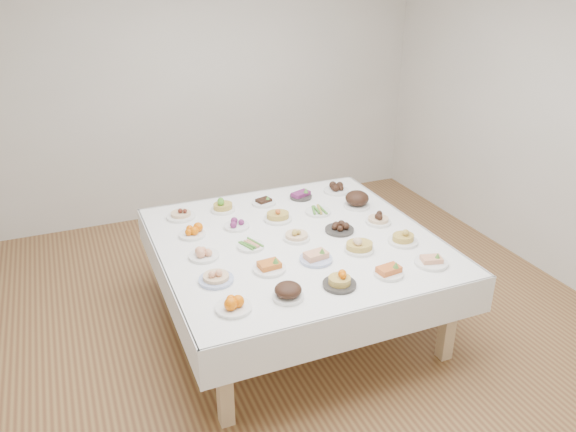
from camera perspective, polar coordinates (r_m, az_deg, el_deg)
name	(u,v)px	position (r m, az deg, el deg)	size (l,w,h in m)	color
room_envelope	(295,98)	(3.87, 0.77, 11.90)	(5.02, 5.02, 2.81)	olive
display_table	(296,247)	(4.30, 0.77, -3.20)	(2.05, 2.05, 0.75)	white
dish_0	(233,303)	(3.45, -5.58, -8.78)	(0.22, 0.22, 0.10)	white
dish_1	(288,290)	(3.53, 0.01, -7.57)	(0.21, 0.21, 0.12)	white
dish_2	(340,279)	(3.67, 5.27, -6.38)	(0.22, 0.22, 0.12)	#2C2A27
dish_3	(389,270)	(3.84, 10.20, -5.47)	(0.20, 0.20, 0.09)	white
dish_4	(431,260)	(4.04, 14.36, -4.35)	(0.23, 0.23, 0.09)	white
dish_5	(216,273)	(3.73, -7.34, -5.79)	(0.23, 0.23, 0.13)	#4C66B2
dish_6	(269,265)	(3.84, -1.92, -4.97)	(0.22, 0.22, 0.10)	white
dish_7	(316,256)	(3.95, 2.86, -4.06)	(0.23, 0.23, 0.10)	#4C66B2
dish_8	(360,243)	(4.10, 7.28, -2.76)	(0.21, 0.21, 0.14)	white
dish_9	(403,236)	(4.27, 11.63, -2.00)	(0.22, 0.22, 0.13)	white
dish_10	(204,253)	(4.04, -8.55, -3.74)	(0.21, 0.21, 0.09)	white
dish_11	(251,245)	(4.14, -3.81, -2.99)	(0.19, 0.19, 0.05)	white
dish_12	(297,233)	(4.24, 0.88, -1.79)	(0.20, 0.20, 0.11)	white
dish_13	(340,227)	(4.38, 5.26, -1.09)	(0.22, 0.22, 0.09)	#2C2A27
dish_14	(378,217)	(4.55, 9.18, -0.07)	(0.20, 0.20, 0.12)	white
dish_15	(192,231)	(4.35, -9.73, -1.48)	(0.20, 0.20, 0.10)	white
dish_16	(237,224)	(4.45, -5.25, -0.77)	(0.20, 0.20, 0.08)	white
dish_17	(278,213)	(4.54, -1.04, 0.31)	(0.23, 0.23, 0.14)	white
dish_18	(318,210)	(4.69, 3.07, 0.57)	(0.22, 0.21, 0.06)	white
dish_19	(357,200)	(4.82, 7.02, 1.67)	(0.22, 0.22, 0.14)	white
dish_20	(181,211)	(4.67, -10.86, 0.49)	(0.23, 0.23, 0.13)	white
dish_21	(223,205)	(4.74, -6.64, 1.10)	(0.20, 0.20, 0.12)	white
dish_22	(264,201)	(4.86, -2.49, 1.52)	(0.20, 0.20, 0.08)	white
dish_23	(301,194)	(4.98, 1.31, 2.24)	(0.19, 0.19, 0.09)	#2C2A27
dish_24	(336,188)	(5.12, 4.93, 2.88)	(0.22, 0.22, 0.10)	white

